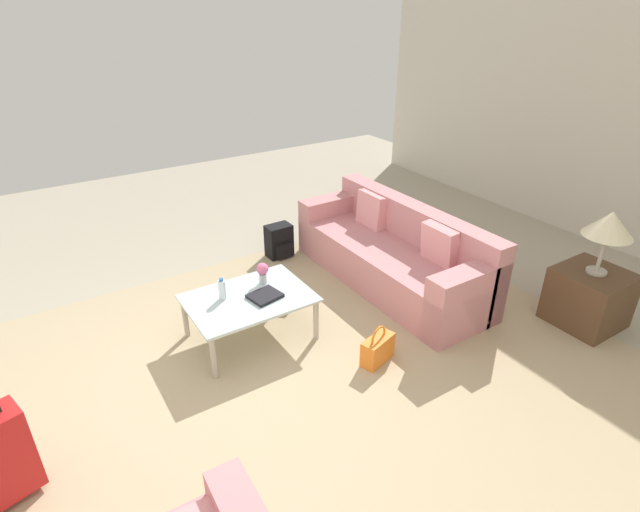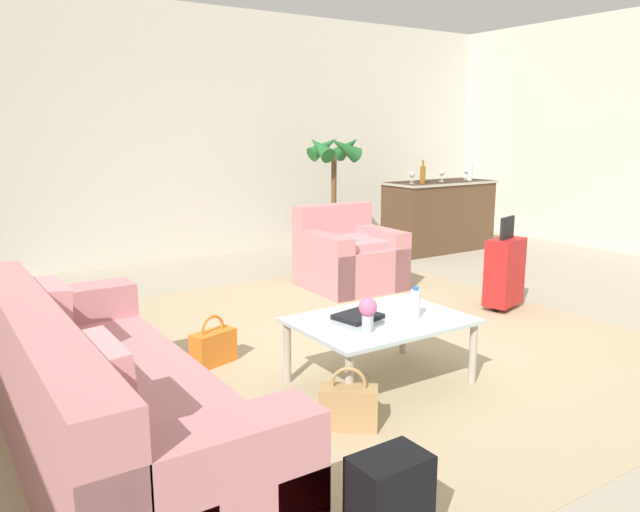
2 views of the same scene
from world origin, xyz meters
name	(u,v)px [view 1 (image 1 of 2)]	position (x,y,z in m)	size (l,w,h in m)	color
ground_plane	(234,384)	(0.00, 0.00, 0.00)	(12.00, 12.00, 0.00)	#A89E89
wall_left	(628,118)	(-5.06, 0.00, 1.55)	(0.12, 8.00, 3.10)	beige
area_rug	(310,371)	(-0.60, 0.20, 0.00)	(5.20, 4.40, 0.01)	tan
couch	(396,256)	(-2.19, -0.60, 0.30)	(0.85, 2.40, 0.84)	#C67F84
coffee_table	(249,302)	(-0.40, -0.50, 0.38)	(1.08, 0.78, 0.43)	silver
water_bottle	(222,289)	(-0.20, -0.60, 0.53)	(0.06, 0.06, 0.20)	silver
coffee_table_book	(265,296)	(-0.52, -0.42, 0.45)	(0.26, 0.23, 0.03)	black
flower_vase	(263,271)	(-0.62, -0.65, 0.56)	(0.11, 0.11, 0.21)	#B2B7BC
side_table	(589,298)	(-3.20, 1.00, 0.27)	(0.60, 0.60, 0.54)	#513823
table_lamp	(610,225)	(-3.20, 1.00, 1.02)	(0.43, 0.43, 0.60)	#ADA899
handbag_orange	(378,349)	(-1.16, 0.39, 0.13)	(0.35, 0.23, 0.36)	orange
handbag_tan	(282,290)	(-0.94, -0.89, 0.13)	(0.34, 0.31, 0.36)	tan
backpack_black	(279,242)	(-1.40, -1.79, 0.19)	(0.30, 0.25, 0.40)	black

